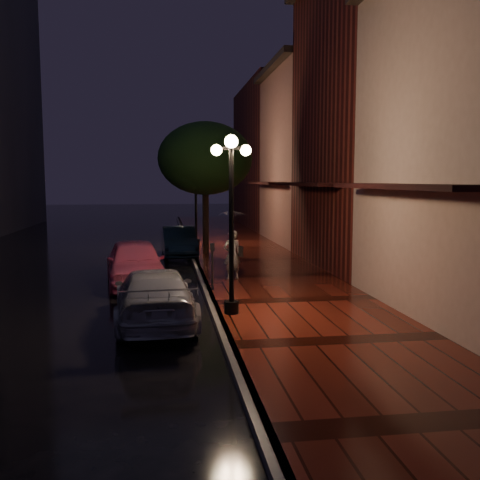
{
  "coord_description": "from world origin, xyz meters",
  "views": [
    {
      "loc": [
        -1.27,
        -17.7,
        3.39
      ],
      "look_at": [
        1.27,
        -0.09,
        1.4
      ],
      "focal_mm": 40.0,
      "sensor_mm": 36.0,
      "label": 1
    }
  ],
  "objects_px": {
    "parking_meter": "(212,262)",
    "pink_car": "(135,263)",
    "streetlamp_near": "(231,213)",
    "silver_car": "(155,296)",
    "streetlamp_far": "(196,196)",
    "woman_with_umbrella": "(232,234)",
    "navy_car": "(179,242)",
    "street_tree": "(205,161)"
  },
  "relations": [
    {
      "from": "parking_meter",
      "to": "pink_car",
      "type": "bearing_deg",
      "value": 142.39
    },
    {
      "from": "streetlamp_near",
      "to": "silver_car",
      "type": "xyz_separation_m",
      "value": [
        -1.85,
        -0.12,
        -1.94
      ]
    },
    {
      "from": "streetlamp_far",
      "to": "woman_with_umbrella",
      "type": "distance_m",
      "value": 9.49
    },
    {
      "from": "streetlamp_near",
      "to": "silver_car",
      "type": "distance_m",
      "value": 2.68
    },
    {
      "from": "streetlamp_near",
      "to": "navy_car",
      "type": "distance_m",
      "value": 11.33
    },
    {
      "from": "streetlamp_near",
      "to": "silver_car",
      "type": "relative_size",
      "value": 0.95
    },
    {
      "from": "streetlamp_far",
      "to": "woman_with_umbrella",
      "type": "bearing_deg",
      "value": -86.27
    },
    {
      "from": "silver_car",
      "to": "woman_with_umbrella",
      "type": "xyz_separation_m",
      "value": [
        2.46,
        4.7,
        0.99
      ]
    },
    {
      "from": "woman_with_umbrella",
      "to": "streetlamp_near",
      "type": "bearing_deg",
      "value": 75.46
    },
    {
      "from": "navy_car",
      "to": "parking_meter",
      "type": "relative_size",
      "value": 2.92
    },
    {
      "from": "silver_car",
      "to": "streetlamp_near",
      "type": "bearing_deg",
      "value": -179.57
    },
    {
      "from": "pink_car",
      "to": "woman_with_umbrella",
      "type": "distance_m",
      "value": 3.28
    },
    {
      "from": "navy_car",
      "to": "silver_car",
      "type": "bearing_deg",
      "value": -96.92
    },
    {
      "from": "streetlamp_far",
      "to": "navy_car",
      "type": "height_order",
      "value": "streetlamp_far"
    },
    {
      "from": "navy_car",
      "to": "woman_with_umbrella",
      "type": "distance_m",
      "value": 6.79
    },
    {
      "from": "pink_car",
      "to": "silver_car",
      "type": "height_order",
      "value": "pink_car"
    },
    {
      "from": "streetlamp_far",
      "to": "navy_car",
      "type": "bearing_deg",
      "value": -108.25
    },
    {
      "from": "street_tree",
      "to": "pink_car",
      "type": "height_order",
      "value": "street_tree"
    },
    {
      "from": "streetlamp_near",
      "to": "woman_with_umbrella",
      "type": "distance_m",
      "value": 4.72
    },
    {
      "from": "streetlamp_far",
      "to": "pink_car",
      "type": "xyz_separation_m",
      "value": [
        -2.54,
        -9.34,
        -1.85
      ]
    },
    {
      "from": "streetlamp_near",
      "to": "street_tree",
      "type": "relative_size",
      "value": 0.74
    },
    {
      "from": "parking_meter",
      "to": "woman_with_umbrella",
      "type": "bearing_deg",
      "value": 63.84
    },
    {
      "from": "streetlamp_near",
      "to": "streetlamp_far",
      "type": "bearing_deg",
      "value": 90.0
    },
    {
      "from": "navy_car",
      "to": "woman_with_umbrella",
      "type": "height_order",
      "value": "woman_with_umbrella"
    },
    {
      "from": "silver_car",
      "to": "parking_meter",
      "type": "distance_m",
      "value": 3.44
    },
    {
      "from": "streetlamp_near",
      "to": "parking_meter",
      "type": "height_order",
      "value": "streetlamp_near"
    },
    {
      "from": "streetlamp_near",
      "to": "woman_with_umbrella",
      "type": "bearing_deg",
      "value": 82.37
    },
    {
      "from": "pink_car",
      "to": "parking_meter",
      "type": "distance_m",
      "value": 2.94
    },
    {
      "from": "pink_car",
      "to": "parking_meter",
      "type": "height_order",
      "value": "parking_meter"
    },
    {
      "from": "navy_car",
      "to": "woman_with_umbrella",
      "type": "xyz_separation_m",
      "value": [
        1.56,
        -6.54,
        0.98
      ]
    },
    {
      "from": "streetlamp_far",
      "to": "pink_car",
      "type": "bearing_deg",
      "value": -105.2
    },
    {
      "from": "navy_car",
      "to": "woman_with_umbrella",
      "type": "bearing_deg",
      "value": -78.9
    },
    {
      "from": "silver_car",
      "to": "navy_car",
      "type": "bearing_deg",
      "value": -97.73
    },
    {
      "from": "pink_car",
      "to": "silver_car",
      "type": "distance_m",
      "value": 4.82
    },
    {
      "from": "streetlamp_near",
      "to": "navy_car",
      "type": "relative_size",
      "value": 1.06
    },
    {
      "from": "street_tree",
      "to": "woman_with_umbrella",
      "type": "xyz_separation_m",
      "value": [
        0.36,
        -6.41,
        -2.59
      ]
    },
    {
      "from": "streetlamp_near",
      "to": "pink_car",
      "type": "bearing_deg",
      "value": 118.61
    },
    {
      "from": "streetlamp_far",
      "to": "pink_car",
      "type": "distance_m",
      "value": 9.86
    },
    {
      "from": "street_tree",
      "to": "navy_car",
      "type": "xyz_separation_m",
      "value": [
        -1.21,
        0.13,
        -3.57
      ]
    },
    {
      "from": "streetlamp_near",
      "to": "parking_meter",
      "type": "xyz_separation_m",
      "value": [
        -0.2,
        2.89,
        -1.6
      ]
    },
    {
      "from": "navy_car",
      "to": "street_tree",
      "type": "bearing_deg",
      "value": -8.42
    },
    {
      "from": "street_tree",
      "to": "navy_car",
      "type": "bearing_deg",
      "value": 173.93
    }
  ]
}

